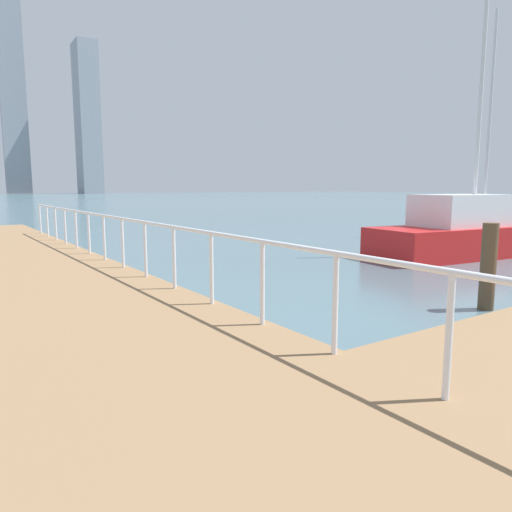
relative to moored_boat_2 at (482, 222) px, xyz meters
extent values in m
plane|color=slate|center=(-13.01, 2.76, -0.62)|extent=(300.00, 300.00, 0.00)
cylinder|color=white|center=(-16.16, -9.33, 0.30)|extent=(0.06, 0.06, 1.05)
cylinder|color=white|center=(-16.16, -8.03, 0.30)|extent=(0.06, 0.06, 1.05)
cylinder|color=white|center=(-16.16, -6.73, 0.30)|extent=(0.06, 0.06, 1.05)
cylinder|color=white|center=(-16.16, -5.43, 0.30)|extent=(0.06, 0.06, 1.05)
cylinder|color=white|center=(-16.16, -4.13, 0.30)|extent=(0.06, 0.06, 1.05)
cylinder|color=white|center=(-16.16, -2.83, 0.30)|extent=(0.06, 0.06, 1.05)
cylinder|color=white|center=(-16.16, -1.53, 0.30)|extent=(0.06, 0.06, 1.05)
cylinder|color=white|center=(-16.16, -0.23, 0.30)|extent=(0.06, 0.06, 1.05)
cylinder|color=white|center=(-16.16, 1.07, 0.30)|extent=(0.06, 0.06, 1.05)
cylinder|color=white|center=(-16.16, 2.37, 0.30)|extent=(0.06, 0.06, 1.05)
cylinder|color=white|center=(-16.16, 3.68, 0.30)|extent=(0.06, 0.06, 1.05)
cylinder|color=white|center=(-16.16, 4.98, 0.30)|extent=(0.06, 0.06, 1.05)
cylinder|color=white|center=(-16.16, 6.28, 0.30)|extent=(0.06, 0.06, 1.05)
cylinder|color=white|center=(-16.16, 7.58, 0.30)|extent=(0.06, 0.06, 1.05)
cylinder|color=white|center=(-16.16, -7.38, 0.83)|extent=(0.06, 29.90, 0.06)
cylinder|color=brown|center=(-11.65, -7.04, 0.13)|extent=(0.26, 0.26, 1.51)
cube|color=black|center=(0.12, 0.03, -0.21)|extent=(4.82, 3.11, 0.83)
cube|color=white|center=(-0.51, -0.12, 0.60)|extent=(1.73, 1.99, 0.78)
cylinder|color=silver|center=(0.12, 0.03, 4.41)|extent=(0.12, 0.12, 8.40)
cube|color=red|center=(-5.62, -3.02, -0.16)|extent=(7.20, 2.99, 0.93)
cube|color=white|center=(-6.23, -2.94, 0.79)|extent=(2.87, 2.04, 0.96)
cylinder|color=silver|center=(-5.62, -3.02, 4.32)|extent=(0.12, 0.12, 8.03)
cube|color=#8C939E|center=(5.26, 162.39, 42.44)|extent=(8.30, 10.40, 86.12)
cube|color=#8C939E|center=(23.90, 146.69, 22.52)|extent=(6.55, 10.32, 46.28)
camera|label=1|loc=(-19.52, -11.52, 1.49)|focal=33.68mm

